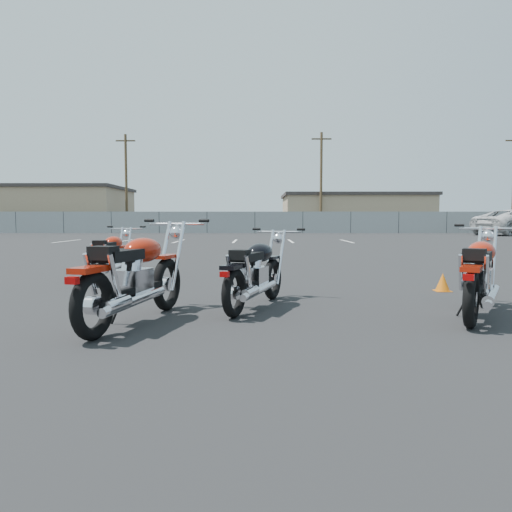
{
  "coord_description": "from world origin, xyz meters",
  "views": [
    {
      "loc": [
        0.22,
        -6.68,
        1.19
      ],
      "look_at": [
        0.2,
        0.6,
        0.65
      ],
      "focal_mm": 35.0,
      "sensor_mm": 36.0,
      "label": 1
    }
  ],
  "objects_px": {
    "motorcycle_second_black": "(256,272)",
    "motorcycle_rear_red": "(480,275)",
    "motorcycle_third_red": "(135,276)",
    "motorcycle_front_red": "(111,256)"
  },
  "relations": [
    {
      "from": "motorcycle_front_red",
      "to": "motorcycle_third_red",
      "type": "relative_size",
      "value": 0.88
    },
    {
      "from": "motorcycle_second_black",
      "to": "motorcycle_third_red",
      "type": "xyz_separation_m",
      "value": [
        -1.37,
        -1.0,
        0.06
      ]
    },
    {
      "from": "motorcycle_third_red",
      "to": "motorcycle_rear_red",
      "type": "height_order",
      "value": "motorcycle_third_red"
    },
    {
      "from": "motorcycle_front_red",
      "to": "motorcycle_rear_red",
      "type": "relative_size",
      "value": 0.98
    },
    {
      "from": "motorcycle_front_red",
      "to": "motorcycle_third_red",
      "type": "distance_m",
      "value": 4.18
    },
    {
      "from": "motorcycle_front_red",
      "to": "motorcycle_second_black",
      "type": "relative_size",
      "value": 1.01
    },
    {
      "from": "motorcycle_second_black",
      "to": "motorcycle_rear_red",
      "type": "relative_size",
      "value": 0.97
    },
    {
      "from": "motorcycle_front_red",
      "to": "motorcycle_rear_red",
      "type": "distance_m",
      "value": 6.55
    },
    {
      "from": "motorcycle_front_red",
      "to": "motorcycle_third_red",
      "type": "xyz_separation_m",
      "value": [
        1.43,
        -3.93,
        0.07
      ]
    },
    {
      "from": "motorcycle_rear_red",
      "to": "motorcycle_third_red",
      "type": "bearing_deg",
      "value": -174.25
    }
  ]
}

